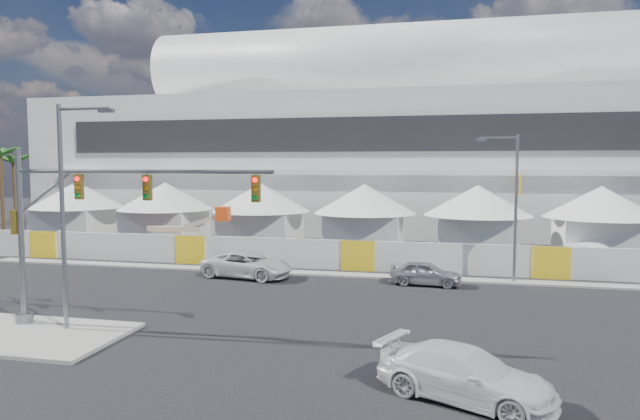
% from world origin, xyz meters
% --- Properties ---
extents(ground, '(160.00, 160.00, 0.00)m').
position_xyz_m(ground, '(0.00, 0.00, 0.00)').
color(ground, black).
rests_on(ground, ground).
extents(median_island, '(10.00, 5.00, 0.15)m').
position_xyz_m(median_island, '(-6.00, -3.00, 0.07)').
color(median_island, gray).
rests_on(median_island, ground).
extents(far_curb, '(80.00, 1.20, 0.12)m').
position_xyz_m(far_curb, '(20.00, 12.50, 0.06)').
color(far_curb, gray).
rests_on(far_curb, ground).
extents(stadium, '(80.00, 24.80, 21.98)m').
position_xyz_m(stadium, '(8.71, 41.50, 9.45)').
color(stadium, silver).
rests_on(stadium, ground).
extents(tent_row, '(53.40, 8.40, 5.40)m').
position_xyz_m(tent_row, '(0.50, 24.00, 3.15)').
color(tent_row, silver).
rests_on(tent_row, ground).
extents(hoarding_fence, '(70.00, 0.25, 2.00)m').
position_xyz_m(hoarding_fence, '(6.00, 14.50, 1.00)').
color(hoarding_fence, silver).
rests_on(hoarding_fence, ground).
extents(palm_cluster, '(10.60, 10.60, 8.55)m').
position_xyz_m(palm_cluster, '(-33.46, 29.50, 6.88)').
color(palm_cluster, '#47331E').
rests_on(palm_cluster, ground).
extents(sedan_silver, '(1.96, 4.27, 1.42)m').
position_xyz_m(sedan_silver, '(10.52, 10.80, 0.71)').
color(sedan_silver, '#AEAFB3').
rests_on(sedan_silver, ground).
extents(pickup_curb, '(3.53, 6.09, 1.60)m').
position_xyz_m(pickup_curb, '(-0.36, 10.62, 0.80)').
color(pickup_curb, silver).
rests_on(pickup_curb, ground).
extents(pickup_near, '(4.15, 5.81, 1.56)m').
position_xyz_m(pickup_near, '(12.39, -5.41, 0.78)').
color(pickup_near, silver).
rests_on(pickup_near, ground).
extents(lot_car_a, '(4.67, 4.69, 1.62)m').
position_xyz_m(lot_car_a, '(21.43, 19.14, 0.81)').
color(lot_car_a, white).
rests_on(lot_car_a, ground).
extents(traffic_mast, '(11.80, 0.73, 7.53)m').
position_xyz_m(traffic_mast, '(-3.66, -1.62, 4.43)').
color(traffic_mast, slate).
rests_on(traffic_mast, median_island).
extents(streetlight_median, '(2.58, 0.26, 9.33)m').
position_xyz_m(streetlight_median, '(-3.55, -2.00, 5.51)').
color(streetlight_median, gray).
rests_on(streetlight_median, median_island).
extents(streetlight_curb, '(2.60, 0.58, 8.77)m').
position_xyz_m(streetlight_curb, '(15.43, 12.50, 5.09)').
color(streetlight_curb, slate).
rests_on(streetlight_curb, ground).
extents(boom_lift, '(7.71, 2.20, 3.86)m').
position_xyz_m(boom_lift, '(-9.11, 16.70, 1.04)').
color(boom_lift, '#F14D16').
rests_on(boom_lift, ground).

